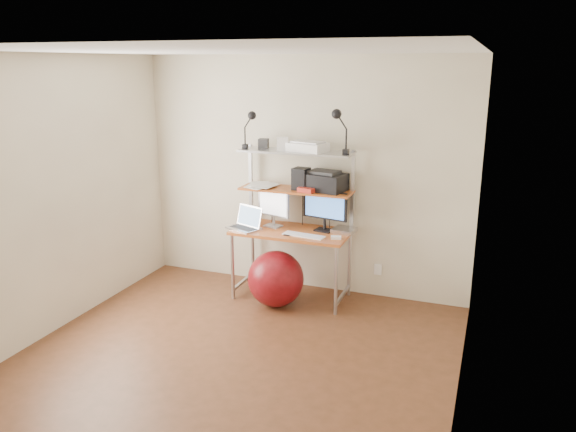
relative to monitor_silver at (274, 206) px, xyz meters
The scene contains 20 objects.
room 1.56m from the monitor_silver, 81.34° to the right, with size 3.60×3.60×3.60m.
computer_desk 0.23m from the monitor_silver, ahead, with size 1.20×0.60×1.57m.
wall_outlet 1.30m from the monitor_silver, 13.78° to the left, with size 0.08×0.01×0.12m, color white.
monitor_silver is the anchor object (origin of this frame).
monitor_black 0.55m from the monitor_silver, ahead, with size 0.49×0.17×0.49m.
laptop 0.34m from the monitor_silver, 144.02° to the right, with size 0.41×0.37×0.29m.
keyboard 0.52m from the monitor_silver, 27.91° to the right, with size 0.43×0.12×0.01m, color white.
mouse 0.80m from the monitor_silver, 15.13° to the right, with size 0.10×0.06×0.03m, color white.
mac_mini 0.79m from the monitor_silver, ahead, with size 0.22×0.22×0.04m, color #BBBBC0.
phone 0.40m from the monitor_silver, 40.91° to the right, with size 0.06×0.12×0.01m, color black.
printer 0.60m from the monitor_silver, ahead, with size 0.48×0.37×0.21m.
nas_cube 0.42m from the monitor_silver, ahead, with size 0.15×0.15×0.23m, color black.
red_box 0.44m from the monitor_silver, ahead, with size 0.17×0.11×0.05m, color red.
scanner 0.73m from the monitor_silver, ahead, with size 0.43×0.33×0.10m.
box_white 0.66m from the monitor_silver, ahead, with size 0.12×0.10×0.13m, color white.
box_grey 0.66m from the monitor_silver, 147.18° to the left, with size 0.10×0.10×0.10m, color #2C2C2E.
clip_lamp_left 0.90m from the monitor_silver, behind, with size 0.16×0.09×0.39m.
clip_lamp_right 1.14m from the monitor_silver, ahead, with size 0.17×0.10×0.44m.
exercise_ball 0.77m from the monitor_silver, 65.20° to the right, with size 0.58×0.58×0.58m, color maroon.
paper_stack 0.26m from the monitor_silver, 163.32° to the left, with size 0.35×0.41×0.02m.
Camera 1 is at (1.91, -3.77, 2.42)m, focal length 35.00 mm.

